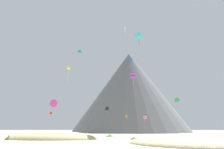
{
  "coord_description": "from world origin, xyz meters",
  "views": [
    {
      "loc": [
        5.88,
        -34.81,
        2.36
      ],
      "look_at": [
        3.17,
        37.49,
        21.02
      ],
      "focal_mm": 33.27,
      "sensor_mm": 36.0,
      "label": 1
    }
  ],
  "objects_px": {
    "bush_near_left": "(110,136)",
    "kite_red_low": "(51,113)",
    "kite_cyan_high": "(138,36)",
    "kite_teal_high": "(80,52)",
    "bush_low_patch": "(164,138)",
    "kite_yellow_mid": "(69,68)",
    "kite_pink_low": "(145,117)",
    "kite_orange_low": "(127,116)",
    "bush_far_right": "(134,138)",
    "kite_magenta_low": "(54,103)",
    "kite_violet_mid": "(133,76)",
    "bush_ridge_crest": "(180,136)",
    "kite_blue_mid": "(131,60)",
    "kite_black_low": "(107,109)",
    "kite_white_high": "(125,29)",
    "bush_mid_center": "(9,137)",
    "rock_massif": "(131,95)",
    "bush_far_left": "(70,136)",
    "kite_green_low": "(177,100)"
  },
  "relations": [
    {
      "from": "kite_violet_mid",
      "to": "kite_yellow_mid",
      "type": "bearing_deg",
      "value": -46.7
    },
    {
      "from": "bush_far_right",
      "to": "kite_teal_high",
      "type": "relative_size",
      "value": 0.53
    },
    {
      "from": "bush_ridge_crest",
      "to": "kite_yellow_mid",
      "type": "xyz_separation_m",
      "value": [
        -29.74,
        11.69,
        20.08
      ]
    },
    {
      "from": "bush_low_patch",
      "to": "kite_cyan_high",
      "type": "height_order",
      "value": "kite_cyan_high"
    },
    {
      "from": "bush_near_left",
      "to": "kite_cyan_high",
      "type": "bearing_deg",
      "value": 42.19
    },
    {
      "from": "kite_teal_high",
      "to": "kite_white_high",
      "type": "bearing_deg",
      "value": 75.99
    },
    {
      "from": "bush_ridge_crest",
      "to": "kite_cyan_high",
      "type": "bearing_deg",
      "value": 113.68
    },
    {
      "from": "kite_pink_low",
      "to": "kite_orange_low",
      "type": "relative_size",
      "value": 5.66
    },
    {
      "from": "kite_pink_low",
      "to": "kite_blue_mid",
      "type": "xyz_separation_m",
      "value": [
        -6.89,
        -25.65,
        17.27
      ]
    },
    {
      "from": "rock_massif",
      "to": "kite_teal_high",
      "type": "distance_m",
      "value": 47.51
    },
    {
      "from": "kite_orange_low",
      "to": "kite_teal_high",
      "type": "distance_m",
      "value": 33.73
    },
    {
      "from": "kite_white_high",
      "to": "kite_teal_high",
      "type": "bearing_deg",
      "value": -103.41
    },
    {
      "from": "kite_cyan_high",
      "to": "kite_black_low",
      "type": "distance_m",
      "value": 28.46
    },
    {
      "from": "bush_near_left",
      "to": "kite_teal_high",
      "type": "distance_m",
      "value": 44.4
    },
    {
      "from": "bush_ridge_crest",
      "to": "kite_violet_mid",
      "type": "xyz_separation_m",
      "value": [
        -10.21,
        3.78,
        15.4
      ]
    },
    {
      "from": "bush_ridge_crest",
      "to": "rock_massif",
      "type": "xyz_separation_m",
      "value": [
        -6.85,
        72.03,
        21.05
      ]
    },
    {
      "from": "bush_far_right",
      "to": "kite_green_low",
      "type": "height_order",
      "value": "kite_green_low"
    },
    {
      "from": "bush_ridge_crest",
      "to": "kite_pink_low",
      "type": "bearing_deg",
      "value": 94.65
    },
    {
      "from": "kite_cyan_high",
      "to": "kite_black_low",
      "type": "relative_size",
      "value": 1.35
    },
    {
      "from": "kite_blue_mid",
      "to": "kite_white_high",
      "type": "bearing_deg",
      "value": 169.32
    },
    {
      "from": "bush_mid_center",
      "to": "kite_pink_low",
      "type": "xyz_separation_m",
      "value": [
        32.85,
        47.72,
        6.12
      ]
    },
    {
      "from": "bush_far_right",
      "to": "kite_magenta_low",
      "type": "xyz_separation_m",
      "value": [
        -19.92,
        7.37,
        8.21
      ]
    },
    {
      "from": "bush_mid_center",
      "to": "kite_violet_mid",
      "type": "distance_m",
      "value": 32.26
    },
    {
      "from": "bush_ridge_crest",
      "to": "kite_orange_low",
      "type": "bearing_deg",
      "value": 110.16
    },
    {
      "from": "kite_green_low",
      "to": "kite_yellow_mid",
      "type": "relative_size",
      "value": 0.28
    },
    {
      "from": "kite_white_high",
      "to": "kite_teal_high",
      "type": "xyz_separation_m",
      "value": [
        -19.19,
        13.76,
        -3.48
      ]
    },
    {
      "from": "bush_ridge_crest",
      "to": "kite_white_high",
      "type": "relative_size",
      "value": 0.94
    },
    {
      "from": "kite_pink_low",
      "to": "kite_blue_mid",
      "type": "relative_size",
      "value": 3.82
    },
    {
      "from": "kite_orange_low",
      "to": "kite_teal_high",
      "type": "relative_size",
      "value": 0.26
    },
    {
      "from": "kite_black_low",
      "to": "kite_white_high",
      "type": "bearing_deg",
      "value": -70.06
    },
    {
      "from": "bush_far_right",
      "to": "kite_green_low",
      "type": "distance_m",
      "value": 19.81
    },
    {
      "from": "bush_far_right",
      "to": "kite_pink_low",
      "type": "distance_m",
      "value": 45.71
    },
    {
      "from": "kite_green_low",
      "to": "kite_black_low",
      "type": "xyz_separation_m",
      "value": [
        -20.33,
        19.35,
        -0.57
      ]
    },
    {
      "from": "kite_violet_mid",
      "to": "kite_cyan_high",
      "type": "xyz_separation_m",
      "value": [
        3.04,
        12.57,
        17.37
      ]
    },
    {
      "from": "bush_near_left",
      "to": "kite_red_low",
      "type": "bearing_deg",
      "value": 138.16
    },
    {
      "from": "bush_low_patch",
      "to": "kite_yellow_mid",
      "type": "relative_size",
      "value": 0.24
    },
    {
      "from": "kite_blue_mid",
      "to": "kite_white_high",
      "type": "height_order",
      "value": "kite_white_high"
    },
    {
      "from": "kite_yellow_mid",
      "to": "kite_black_low",
      "type": "bearing_deg",
      "value": 25.32
    },
    {
      "from": "kite_magenta_low",
      "to": "kite_yellow_mid",
      "type": "relative_size",
      "value": 0.42
    },
    {
      "from": "bush_far_left",
      "to": "rock_massif",
      "type": "relative_size",
      "value": 0.03
    },
    {
      "from": "bush_ridge_crest",
      "to": "kite_magenta_low",
      "type": "relative_size",
      "value": 1.26
    },
    {
      "from": "kite_pink_low",
      "to": "kite_orange_low",
      "type": "xyz_separation_m",
      "value": [
        -8.03,
        -9.21,
        0.04
      ]
    },
    {
      "from": "kite_cyan_high",
      "to": "kite_magenta_low",
      "type": "bearing_deg",
      "value": -123.58
    },
    {
      "from": "bush_ridge_crest",
      "to": "kite_magenta_low",
      "type": "height_order",
      "value": "kite_magenta_low"
    },
    {
      "from": "bush_far_left",
      "to": "bush_near_left",
      "type": "height_order",
      "value": "bush_near_left"
    },
    {
      "from": "kite_orange_low",
      "to": "kite_black_low",
      "type": "xyz_separation_m",
      "value": [
        -7.2,
        -4.26,
        2.5
      ]
    },
    {
      "from": "kite_cyan_high",
      "to": "kite_teal_high",
      "type": "bearing_deg",
      "value": 171.33
    },
    {
      "from": "kite_white_high",
      "to": "kite_yellow_mid",
      "type": "bearing_deg",
      "value": -45.25
    },
    {
      "from": "bush_low_patch",
      "to": "bush_far_left",
      "type": "relative_size",
      "value": 0.46
    },
    {
      "from": "bush_far_right",
      "to": "kite_red_low",
      "type": "xyz_separation_m",
      "value": [
        -29.15,
        33.64,
        7.39
      ]
    }
  ]
}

